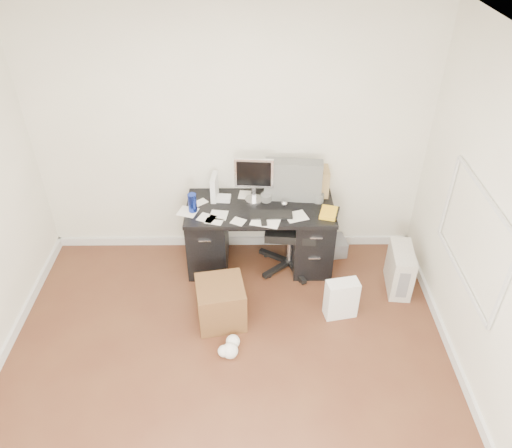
{
  "coord_description": "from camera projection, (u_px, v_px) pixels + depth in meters",
  "views": [
    {
      "loc": [
        0.23,
        -2.54,
        3.57
      ],
      "look_at": [
        0.26,
        1.2,
        0.86
      ],
      "focal_mm": 35.0,
      "sensor_mm": 36.0,
      "label": 1
    }
  ],
  "objects": [
    {
      "name": "keyboard",
      "position": [
        271.0,
        215.0,
        4.91
      ],
      "size": [
        0.42,
        0.15,
        0.02
      ],
      "primitive_type": "cube",
      "rotation": [
        0.0,
        0.0,
        0.01
      ],
      "color": "black",
      "rests_on": "desk"
    },
    {
      "name": "pc_tower",
      "position": [
        400.0,
        269.0,
        5.05
      ],
      "size": [
        0.25,
        0.49,
        0.47
      ],
      "primitive_type": "cube",
      "rotation": [
        0.0,
        0.0,
        -0.1
      ],
      "color": "#ACA79B",
      "rests_on": "ground"
    },
    {
      "name": "wicker_basket",
      "position": [
        221.0,
        303.0,
        4.69
      ],
      "size": [
        0.5,
        0.5,
        0.44
      ],
      "primitive_type": "cube",
      "rotation": [
        0.0,
        0.0,
        0.17
      ],
      "color": "#4B3216",
      "rests_on": "ground"
    },
    {
      "name": "white_binder",
      "position": [
        214.0,
        187.0,
        5.1
      ],
      "size": [
        0.12,
        0.24,
        0.26
      ],
      "primitive_type": "cube",
      "rotation": [
        0.0,
        0.0,
        -0.09
      ],
      "color": "silver",
      "rests_on": "desk"
    },
    {
      "name": "shopping_bag",
      "position": [
        341.0,
        299.0,
        4.75
      ],
      "size": [
        0.34,
        0.27,
        0.41
      ],
      "primitive_type": "cube",
      "rotation": [
        0.0,
        0.0,
        0.19
      ],
      "color": "white",
      "rests_on": "ground"
    },
    {
      "name": "ground",
      "position": [
        226.0,
        392.0,
        4.15
      ],
      "size": [
        4.0,
        4.0,
        0.0
      ],
      "primitive_type": "plane",
      "color": "#492417",
      "rests_on": "ground"
    },
    {
      "name": "pen_cup",
      "position": [
        304.0,
        184.0,
        5.16
      ],
      "size": [
        0.13,
        0.13,
        0.25
      ],
      "primitive_type": null,
      "rotation": [
        0.0,
        0.0,
        0.23
      ],
      "color": "#5B301A",
      "rests_on": "desk"
    },
    {
      "name": "loose_papers",
      "position": [
        240.0,
        209.0,
        5.01
      ],
      "size": [
        1.1,
        0.6,
        0.0
      ],
      "primitive_type": null,
      "color": "white",
      "rests_on": "desk"
    },
    {
      "name": "travel_mug",
      "position": [
        192.0,
        203.0,
        4.92
      ],
      "size": [
        0.11,
        0.11,
        0.2
      ],
      "primitive_type": "cylinder",
      "rotation": [
        0.0,
        0.0,
        -0.33
      ],
      "color": "navy",
      "rests_on": "desk"
    },
    {
      "name": "desk",
      "position": [
        260.0,
        234.0,
        5.26
      ],
      "size": [
        1.5,
        0.7,
        0.75
      ],
      "color": "black",
      "rests_on": "ground"
    },
    {
      "name": "paper_remote",
      "position": [
        266.0,
        220.0,
        4.83
      ],
      "size": [
        0.32,
        0.29,
        0.02
      ],
      "primitive_type": null,
      "rotation": [
        0.0,
        0.0,
        -0.27
      ],
      "color": "white",
      "rests_on": "desk"
    },
    {
      "name": "office_chair",
      "position": [
        291.0,
        221.0,
        5.12
      ],
      "size": [
        0.73,
        0.73,
        1.18
      ],
      "primitive_type": null,
      "rotation": [
        0.0,
        0.0,
        -0.1
      ],
      "color": "#575957",
      "rests_on": "ground"
    },
    {
      "name": "desk_printer",
      "position": [
        331.0,
        246.0,
        5.58
      ],
      "size": [
        0.35,
        0.3,
        0.18
      ],
      "primitive_type": "cube",
      "rotation": [
        0.0,
        0.0,
        0.15
      ],
      "color": "slate",
      "rests_on": "ground"
    },
    {
      "name": "room_shell",
      "position": [
        223.0,
        230.0,
        3.2
      ],
      "size": [
        4.02,
        4.02,
        2.71
      ],
      "color": "beige",
      "rests_on": "ground"
    },
    {
      "name": "lcd_monitor",
      "position": [
        254.0,
        180.0,
        5.0
      ],
      "size": [
        0.4,
        0.25,
        0.49
      ],
      "primitive_type": null,
      "rotation": [
        0.0,
        0.0,
        -0.07
      ],
      "color": "silver",
      "rests_on": "desk"
    },
    {
      "name": "yellow_book",
      "position": [
        329.0,
        213.0,
        4.92
      ],
      "size": [
        0.22,
        0.26,
        0.04
      ],
      "primitive_type": "cube",
      "rotation": [
        0.0,
        0.0,
        -0.28
      ],
      "color": "yellow",
      "rests_on": "desk"
    },
    {
      "name": "computer_mouse",
      "position": [
        284.0,
        204.0,
        5.03
      ],
      "size": [
        0.07,
        0.07,
        0.06
      ],
      "primitive_type": "sphere",
      "rotation": [
        0.0,
        0.0,
        0.07
      ],
      "color": "silver",
      "rests_on": "desk"
    },
    {
      "name": "magazine_file",
      "position": [
        323.0,
        181.0,
        5.17
      ],
      "size": [
        0.13,
        0.26,
        0.3
      ],
      "primitive_type": "cube",
      "rotation": [
        0.0,
        0.0,
        -0.01
      ],
      "color": "#A4814F",
      "rests_on": "desk"
    }
  ]
}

